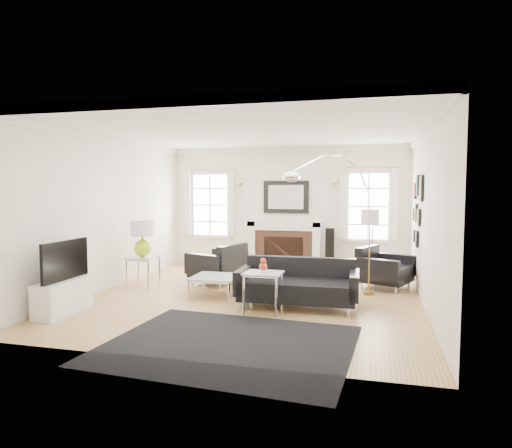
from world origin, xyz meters
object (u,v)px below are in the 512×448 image
(armchair_left, at_px, (220,265))
(armchair_right, at_px, (382,269))
(fireplace, at_px, (284,246))
(sofa, at_px, (298,285))
(coffee_table, at_px, (216,278))
(arc_floor_lamp, at_px, (334,209))
(gourd_lamp, at_px, (142,236))

(armchair_left, bearing_deg, armchair_right, 7.05)
(fireplace, xyz_separation_m, sofa, (0.84, -3.20, -0.21))
(sofa, xyz_separation_m, coffee_table, (-1.47, 0.30, -0.01))
(armchair_right, bearing_deg, arc_floor_lamp, 143.77)
(sofa, distance_m, armchair_left, 2.19)
(armchair_right, bearing_deg, armchair_left, -172.95)
(fireplace, height_order, armchair_left, fireplace)
(armchair_left, xyz_separation_m, gourd_lamp, (-1.29, -0.66, 0.61))
(sofa, height_order, coffee_table, sofa)
(arc_floor_lamp, bearing_deg, armchair_right, -36.23)
(armchair_right, distance_m, gourd_lamp, 4.51)
(sofa, height_order, arc_floor_lamp, arc_floor_lamp)
(fireplace, relative_size, armchair_right, 1.45)
(sofa, height_order, gourd_lamp, gourd_lamp)
(fireplace, bearing_deg, gourd_lamp, -130.73)
(fireplace, xyz_separation_m, gourd_lamp, (-2.20, -2.55, 0.43))
(gourd_lamp, bearing_deg, armchair_right, 13.50)
(armchair_right, xyz_separation_m, gourd_lamp, (-4.34, -1.04, 0.62))
(gourd_lamp, bearing_deg, fireplace, 49.27)
(arc_floor_lamp, bearing_deg, gourd_lamp, -152.71)
(sofa, bearing_deg, armchair_left, 143.22)
(gourd_lamp, xyz_separation_m, arc_floor_lamp, (3.38, 1.74, 0.45))
(fireplace, distance_m, sofa, 3.31)
(armchair_left, relative_size, armchair_right, 1.00)
(armchair_right, bearing_deg, fireplace, 144.76)
(sofa, xyz_separation_m, armchair_left, (-1.75, 1.31, 0.03))
(sofa, relative_size, armchair_right, 1.61)
(coffee_table, relative_size, gourd_lamp, 1.14)
(arc_floor_lamp, bearing_deg, fireplace, 145.59)
(armchair_left, relative_size, coffee_table, 1.51)
(fireplace, relative_size, arc_floor_lamp, 0.65)
(fireplace, xyz_separation_m, armchair_right, (2.14, -1.51, -0.19))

